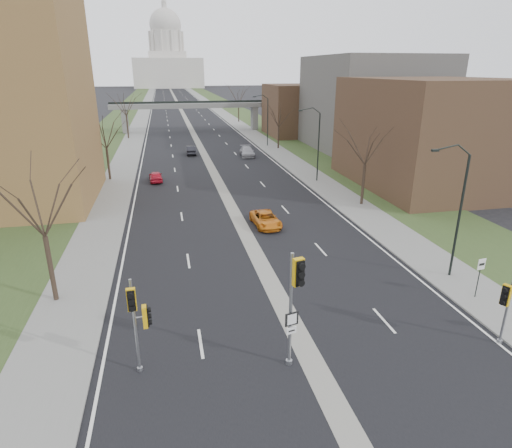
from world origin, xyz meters
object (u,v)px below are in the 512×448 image
object	(u,v)px
car_right_mid	(247,152)
car_right_near	(266,219)
signal_pole_left	(138,314)
car_left_near	(156,176)
speed_limit_sign	(480,271)
car_left_far	(191,150)
signal_pole_median	(295,292)

from	to	relation	value
car_right_mid	car_right_near	bearing A→B (deg)	-93.61
signal_pole_left	car_right_near	bearing A→B (deg)	58.36
car_left_near	car_right_mid	bearing A→B (deg)	-139.73
speed_limit_sign	car_right_near	distance (m)	17.65
car_right_mid	signal_pole_left	bearing A→B (deg)	-101.80
signal_pole_left	car_left_near	distance (m)	35.75
signal_pole_left	car_left_far	bearing A→B (deg)	81.26
signal_pole_median	car_left_far	xyz separation A→B (m)	(-0.97, 53.65, -3.25)
signal_pole_left	signal_pole_median	size ratio (longest dim) A/B	0.82
car_left_near	car_left_far	xyz separation A→B (m)	(5.44, 16.88, 0.05)
signal_pole_left	signal_pole_median	world-z (taller)	signal_pole_median
car_left_near	car_left_far	world-z (taller)	car_left_far
speed_limit_sign	car_left_near	distance (m)	38.02
car_left_near	car_right_near	bearing A→B (deg)	114.04
signal_pole_median	car_right_mid	size ratio (longest dim) A/B	1.13
signal_pole_left	speed_limit_sign	world-z (taller)	signal_pole_left
car_left_far	car_left_near	bearing A→B (deg)	75.13
car_right_near	car_right_mid	world-z (taller)	car_right_mid
signal_pole_left	car_left_far	xyz separation A→B (m)	(5.71, 52.55, -2.36)
signal_pole_median	car_right_near	world-z (taller)	signal_pole_median
speed_limit_sign	car_left_near	xyz separation A→B (m)	(-18.94, 32.94, -1.19)
car_left_far	car_right_mid	size ratio (longest dim) A/B	0.83
car_right_mid	car_left_far	bearing A→B (deg)	162.53
car_right_near	speed_limit_sign	bearing A→B (deg)	-60.69
signal_pole_left	car_right_mid	world-z (taller)	signal_pole_left
speed_limit_sign	signal_pole_median	bearing A→B (deg)	-170.24
car_right_near	car_right_mid	size ratio (longest dim) A/B	0.88
signal_pole_median	car_left_near	world-z (taller)	signal_pole_median
speed_limit_sign	car_left_far	distance (m)	51.63
car_left_far	car_right_near	size ratio (longest dim) A/B	0.94
signal_pole_median	car_left_far	world-z (taller)	signal_pole_median
car_left_near	car_left_far	bearing A→B (deg)	-111.67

